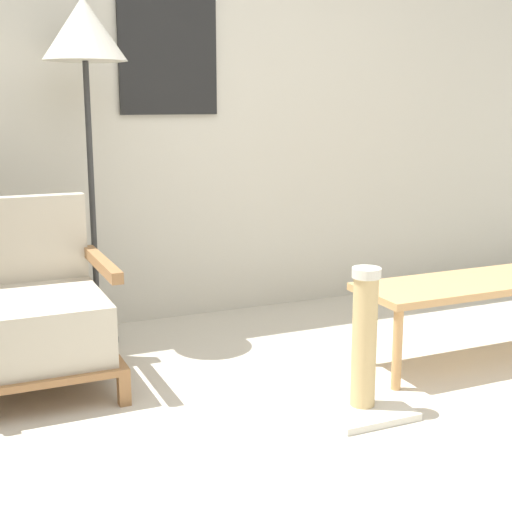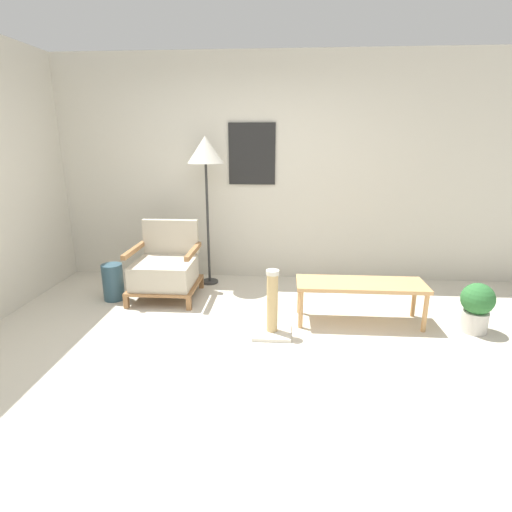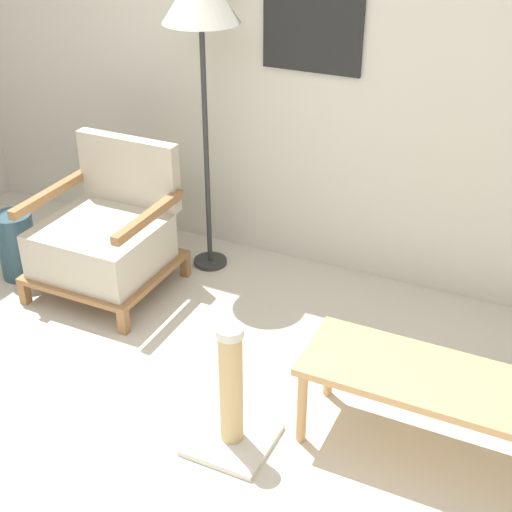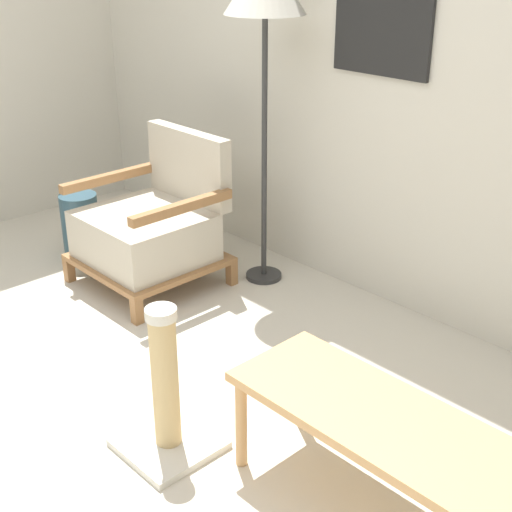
{
  "view_description": "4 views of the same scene",
  "coord_description": "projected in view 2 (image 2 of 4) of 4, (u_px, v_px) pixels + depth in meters",
  "views": [
    {
      "loc": [
        -1.17,
        -1.82,
        1.26
      ],
      "look_at": [
        0.16,
        1.17,
        0.55
      ],
      "focal_mm": 50.0,
      "sensor_mm": 36.0,
      "label": 1
    },
    {
      "loc": [
        0.45,
        -2.81,
        1.72
      ],
      "look_at": [
        0.16,
        1.17,
        0.55
      ],
      "focal_mm": 28.0,
      "sensor_mm": 36.0,
      "label": 2
    },
    {
      "loc": [
        1.43,
        -1.5,
        2.26
      ],
      "look_at": [
        0.16,
        1.17,
        0.55
      ],
      "focal_mm": 50.0,
      "sensor_mm": 36.0,
      "label": 3
    },
    {
      "loc": [
        2.2,
        -0.76,
        1.83
      ],
      "look_at": [
        0.16,
        1.17,
        0.55
      ],
      "focal_mm": 50.0,
      "sensor_mm": 36.0,
      "label": 4
    }
  ],
  "objects": [
    {
      "name": "coffee_table",
      "position": [
        360.0,
        287.0,
        3.81
      ],
      "size": [
        1.22,
        0.41,
        0.41
      ],
      "color": "tan",
      "rests_on": "ground_plane"
    },
    {
      "name": "wall_back",
      "position": [
        249.0,
        171.0,
        4.89
      ],
      "size": [
        8.0,
        0.09,
        2.7
      ],
      "color": "beige",
      "rests_on": "ground_plane"
    },
    {
      "name": "floor_lamp",
      "position": [
        205.0,
        154.0,
        4.55
      ],
      "size": [
        0.41,
        0.41,
        1.76
      ],
      "color": "#2D2D2D",
      "rests_on": "ground_plane"
    },
    {
      "name": "armchair",
      "position": [
        166.0,
        268.0,
        4.46
      ],
      "size": [
        0.72,
        0.7,
        0.83
      ],
      "color": "olive",
      "rests_on": "ground_plane"
    },
    {
      "name": "ground_plane",
      "position": [
        226.0,
        362.0,
        3.2
      ],
      "size": [
        14.0,
        14.0,
        0.0
      ],
      "primitive_type": "plane",
      "color": "beige"
    },
    {
      "name": "potted_plant",
      "position": [
        477.0,
        306.0,
        3.65
      ],
      "size": [
        0.29,
        0.29,
        0.47
      ],
      "color": "beige",
      "rests_on": "ground_plane"
    },
    {
      "name": "scratching_post",
      "position": [
        272.0,
        312.0,
        3.62
      ],
      "size": [
        0.35,
        0.35,
        0.61
      ],
      "color": "beige",
      "rests_on": "ground_plane"
    },
    {
      "name": "vase",
      "position": [
        113.0,
        282.0,
        4.41
      ],
      "size": [
        0.22,
        0.22,
        0.41
      ],
      "primitive_type": "cylinder",
      "color": "#2D4C5B",
      "rests_on": "ground_plane"
    }
  ]
}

